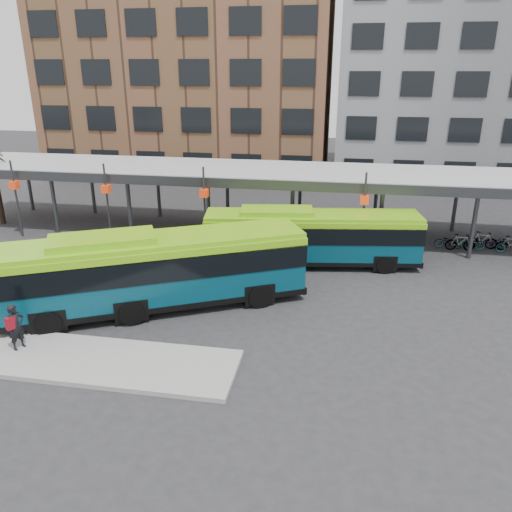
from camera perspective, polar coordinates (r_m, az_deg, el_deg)
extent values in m
plane|color=#28282B|center=(20.58, -4.75, -8.56)|extent=(120.00, 120.00, 0.00)
cube|color=gray|center=(20.23, -22.53, -10.53)|extent=(14.00, 3.00, 0.18)
cube|color=#999B9E|center=(31.27, 1.03, 9.64)|extent=(40.00, 6.00, 0.35)
cube|color=#383A3D|center=(28.40, 0.08, 8.19)|extent=(40.00, 0.15, 0.55)
cylinder|color=#383A3D|center=(40.74, -24.49, 7.41)|extent=(0.24, 0.24, 3.80)
cylinder|color=#383A3D|center=(33.98, -22.02, 5.40)|extent=(0.24, 0.24, 3.80)
cylinder|color=#383A3D|center=(38.17, -18.20, 7.45)|extent=(0.24, 0.24, 3.80)
cylinder|color=#383A3D|center=(31.65, -14.25, 5.23)|extent=(0.24, 0.24, 3.80)
cylinder|color=#383A3D|center=(36.12, -11.10, 7.39)|extent=(0.24, 0.24, 3.80)
cylinder|color=#383A3D|center=(29.99, -5.44, 4.94)|extent=(0.24, 0.24, 3.80)
cylinder|color=#383A3D|center=(34.68, -3.28, 7.18)|extent=(0.24, 0.24, 3.80)
cylinder|color=#383A3D|center=(29.11, 4.14, 4.48)|extent=(0.24, 0.24, 3.80)
cylinder|color=#383A3D|center=(33.92, 5.03, 6.82)|extent=(0.24, 0.24, 3.80)
cylinder|color=#383A3D|center=(29.07, 14.00, 3.88)|extent=(0.24, 0.24, 3.80)
cylinder|color=#383A3D|center=(33.88, 13.53, 6.31)|extent=(0.24, 0.24, 3.80)
cylinder|color=#383A3D|center=(29.88, 23.60, 3.19)|extent=(0.24, 0.24, 3.80)
cylinder|color=#383A3D|center=(34.58, 21.85, 5.67)|extent=(0.24, 0.24, 3.80)
cylinder|color=#383A3D|center=(34.31, -25.68, 5.86)|extent=(0.12, 0.12, 4.80)
cube|color=red|center=(34.12, -25.91, 7.31)|extent=(0.45, 0.45, 0.45)
cylinder|color=#383A3D|center=(31.25, -16.59, 5.76)|extent=(0.12, 0.12, 4.80)
cube|color=red|center=(31.04, -16.77, 7.36)|extent=(0.45, 0.45, 0.45)
cylinder|color=#383A3D|center=(29.12, -5.88, 5.45)|extent=(0.12, 0.12, 4.80)
cube|color=red|center=(28.89, -5.95, 7.17)|extent=(0.45, 0.45, 0.45)
cylinder|color=#383A3D|center=(28.10, 12.15, 4.52)|extent=(0.12, 0.12, 4.80)
cube|color=red|center=(27.87, 12.29, 6.30)|extent=(0.45, 0.45, 0.45)
cube|color=brown|center=(51.46, -7.24, 21.74)|extent=(26.00, 14.00, 22.00)
cube|color=slate|center=(50.57, 24.19, 19.08)|extent=(24.00, 14.00, 20.00)
cube|color=#073B4D|center=(22.15, -11.21, -1.76)|extent=(12.68, 8.16, 2.68)
cube|color=black|center=(21.96, -11.31, -0.47)|extent=(12.75, 8.24, 1.02)
cube|color=#77BF13|center=(21.65, -11.47, 1.77)|extent=(12.63, 8.07, 0.21)
cube|color=#77BF13|center=(21.52, -17.18, 1.72)|extent=(4.69, 3.65, 0.37)
cube|color=black|center=(22.64, -11.00, -4.59)|extent=(12.76, 8.25, 0.26)
cylinder|color=black|center=(22.20, 0.44, -4.62)|extent=(1.10, 0.77, 1.07)
cylinder|color=black|center=(24.49, -1.37, -2.10)|extent=(1.10, 0.77, 1.07)
cylinder|color=black|center=(21.39, -14.04, -6.33)|extent=(1.10, 0.77, 1.07)
cylinder|color=black|center=(23.75, -14.44, -3.54)|extent=(1.10, 0.77, 1.07)
cylinder|color=black|center=(21.57, -22.62, -7.16)|extent=(1.10, 0.77, 1.07)
cylinder|color=black|center=(23.92, -22.13, -4.31)|extent=(1.10, 0.77, 1.07)
cube|color=#073B4D|center=(26.79, 6.38, 2.04)|extent=(11.48, 3.95, 2.34)
cube|color=black|center=(26.64, 6.42, 3.00)|extent=(11.53, 4.01, 0.89)
cube|color=#77BF13|center=(26.41, 6.49, 4.64)|extent=(11.46, 3.85, 0.19)
cube|color=#77BF13|center=(26.26, 2.41, 5.09)|extent=(3.96, 2.21, 0.33)
cube|color=black|center=(27.15, 6.30, -0.08)|extent=(11.54, 4.01, 0.23)
cylinder|color=black|center=(26.66, 14.54, -0.98)|extent=(0.97, 0.41, 0.94)
cylinder|color=black|center=(28.75, 13.60, 0.72)|extent=(0.97, 0.41, 0.94)
cylinder|color=black|center=(26.00, 4.01, -0.90)|extent=(0.97, 0.41, 0.94)
cylinder|color=black|center=(28.14, 3.84, 0.83)|extent=(0.97, 0.41, 0.94)
cylinder|color=black|center=(26.03, -2.19, -0.83)|extent=(0.97, 0.41, 0.94)
cylinder|color=black|center=(28.16, -1.89, 0.89)|extent=(0.97, 0.41, 0.94)
imported|color=black|center=(20.62, -25.73, -7.30)|extent=(0.64, 0.77, 1.79)
cube|color=maroon|center=(20.44, -26.25, -6.89)|extent=(0.30, 0.38, 0.48)
imported|color=slate|center=(31.53, 21.16, 1.59)|extent=(1.68, 0.67, 0.86)
imported|color=slate|center=(31.34, 22.30, 1.45)|extent=(1.68, 0.50, 1.00)
imported|color=slate|center=(32.18, 23.37, 1.65)|extent=(1.74, 1.07, 0.86)
imported|color=slate|center=(32.20, 24.41, 1.66)|extent=(1.75, 0.60, 1.03)
imported|color=slate|center=(31.98, 25.25, 1.25)|extent=(1.73, 0.81, 0.87)
imported|color=slate|center=(32.47, 27.13, 1.26)|extent=(1.57, 0.54, 0.93)
imported|color=slate|center=(32.63, 26.84, 1.34)|extent=(1.73, 0.88, 0.87)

